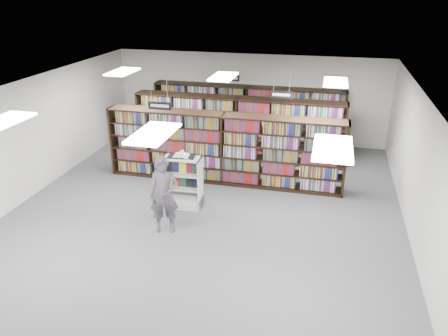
% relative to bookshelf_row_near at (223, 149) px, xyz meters
% --- Properties ---
extents(floor, '(12.00, 12.00, 0.00)m').
position_rel_bookshelf_row_near_xyz_m(floor, '(0.00, -2.00, -1.05)').
color(floor, '#4A4B4F').
rests_on(floor, ground).
extents(ceiling, '(10.00, 12.00, 0.10)m').
position_rel_bookshelf_row_near_xyz_m(ceiling, '(0.00, -2.00, 2.15)').
color(ceiling, white).
rests_on(ceiling, wall_back).
extents(wall_back, '(10.00, 0.10, 3.20)m').
position_rel_bookshelf_row_near_xyz_m(wall_back, '(0.00, 4.00, 0.55)').
color(wall_back, silver).
rests_on(wall_back, ground).
extents(wall_front, '(10.00, 0.10, 3.20)m').
position_rel_bookshelf_row_near_xyz_m(wall_front, '(0.00, -8.00, 0.55)').
color(wall_front, silver).
rests_on(wall_front, ground).
extents(wall_left, '(0.10, 12.00, 3.20)m').
position_rel_bookshelf_row_near_xyz_m(wall_left, '(-5.00, -2.00, 0.55)').
color(wall_left, silver).
rests_on(wall_left, ground).
extents(wall_right, '(0.10, 12.00, 3.20)m').
position_rel_bookshelf_row_near_xyz_m(wall_right, '(5.00, -2.00, 0.55)').
color(wall_right, silver).
rests_on(wall_right, ground).
extents(bookshelf_row_near, '(7.00, 0.60, 2.10)m').
position_rel_bookshelf_row_near_xyz_m(bookshelf_row_near, '(0.00, 0.00, 0.00)').
color(bookshelf_row_near, black).
rests_on(bookshelf_row_near, floor).
extents(bookshelf_row_mid, '(7.00, 0.60, 2.10)m').
position_rel_bookshelf_row_near_xyz_m(bookshelf_row_mid, '(0.00, 2.00, 0.00)').
color(bookshelf_row_mid, black).
rests_on(bookshelf_row_mid, floor).
extents(bookshelf_row_far, '(7.00, 0.60, 2.10)m').
position_rel_bookshelf_row_near_xyz_m(bookshelf_row_far, '(0.00, 3.70, 0.00)').
color(bookshelf_row_far, black).
rests_on(bookshelf_row_far, floor).
extents(aisle_sign_left, '(0.65, 0.02, 0.80)m').
position_rel_bookshelf_row_near_xyz_m(aisle_sign_left, '(-1.50, -1.00, 1.48)').
color(aisle_sign_left, '#B2B2B7').
rests_on(aisle_sign_left, ceiling).
extents(aisle_sign_right, '(0.65, 0.02, 0.80)m').
position_rel_bookshelf_row_near_xyz_m(aisle_sign_right, '(1.50, 1.00, 1.48)').
color(aisle_sign_right, '#B2B2B7').
rests_on(aisle_sign_right, ceiling).
extents(aisle_sign_center, '(0.65, 0.02, 0.80)m').
position_rel_bookshelf_row_near_xyz_m(aisle_sign_center, '(-0.50, 3.00, 1.48)').
color(aisle_sign_center, '#B2B2B7').
rests_on(aisle_sign_center, ceiling).
extents(troffer_front_left, '(0.60, 1.20, 0.04)m').
position_rel_bookshelf_row_near_xyz_m(troffer_front_left, '(-3.00, -5.00, 2.11)').
color(troffer_front_left, white).
rests_on(troffer_front_left, ceiling).
extents(troffer_front_center, '(0.60, 1.20, 0.04)m').
position_rel_bookshelf_row_near_xyz_m(troffer_front_center, '(0.00, -5.00, 2.11)').
color(troffer_front_center, white).
rests_on(troffer_front_center, ceiling).
extents(troffer_front_right, '(0.60, 1.20, 0.04)m').
position_rel_bookshelf_row_near_xyz_m(troffer_front_right, '(3.00, -5.00, 2.11)').
color(troffer_front_right, white).
rests_on(troffer_front_right, ceiling).
extents(troffer_back_left, '(0.60, 1.20, 0.04)m').
position_rel_bookshelf_row_near_xyz_m(troffer_back_left, '(-3.00, 0.00, 2.11)').
color(troffer_back_left, white).
rests_on(troffer_back_left, ceiling).
extents(troffer_back_center, '(0.60, 1.20, 0.04)m').
position_rel_bookshelf_row_near_xyz_m(troffer_back_center, '(0.00, 0.00, 2.11)').
color(troffer_back_center, white).
rests_on(troffer_back_center, ceiling).
extents(troffer_back_right, '(0.60, 1.20, 0.04)m').
position_rel_bookshelf_row_near_xyz_m(troffer_back_right, '(3.00, 0.00, 2.11)').
color(troffer_back_right, white).
rests_on(troffer_back_right, ceiling).
extents(endcap_display, '(1.02, 0.54, 1.40)m').
position_rel_bookshelf_row_near_xyz_m(endcap_display, '(-0.66, -1.75, -0.57)').
color(endcap_display, silver).
rests_on(endcap_display, floor).
extents(open_book, '(0.74, 0.48, 0.13)m').
position_rel_bookshelf_row_near_xyz_m(open_book, '(-0.70, -1.71, 0.38)').
color(open_book, black).
rests_on(open_book, endcap_display).
extents(shopper, '(0.79, 0.63, 1.90)m').
position_rel_bookshelf_row_near_xyz_m(shopper, '(-0.68, -3.07, -0.10)').
color(shopper, '#514B56').
rests_on(shopper, floor).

